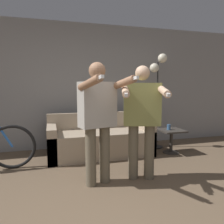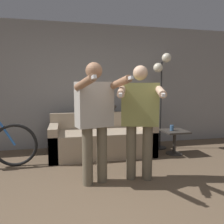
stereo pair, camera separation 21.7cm
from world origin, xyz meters
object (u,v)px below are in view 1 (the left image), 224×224
at_px(couch, 100,140).
at_px(side_table, 171,136).
at_px(cat, 105,109).
at_px(floor_lamp, 158,75).
at_px(cup, 169,127).
at_px(person_right, 142,114).
at_px(person_left, 98,115).

height_order(couch, side_table, couch).
bearing_deg(cat, side_table, -26.23).
distance_m(couch, floor_lamp, 1.79).
bearing_deg(cat, floor_lamp, -7.73).
distance_m(couch, cat, 0.68).
height_order(floor_lamp, cup, floor_lamp).
relative_size(floor_lamp, side_table, 4.26).
bearing_deg(side_table, cat, 153.77).
xyz_separation_m(couch, cup, (1.30, -0.27, 0.24)).
relative_size(couch, person_right, 1.22).
xyz_separation_m(couch, cat, (0.18, 0.31, 0.57)).
distance_m(person_right, cat, 1.55).
bearing_deg(person_right, person_left, -162.46).
distance_m(side_table, cup, 0.19).
bearing_deg(cup, person_left, -149.02).
distance_m(cat, floor_lamp, 1.29).
bearing_deg(person_left, cup, 15.33).
xyz_separation_m(person_left, cup, (1.60, 0.96, -0.43)).
distance_m(couch, cup, 1.35).
bearing_deg(floor_lamp, cat, 172.27).
bearing_deg(person_left, couch, 60.71).
xyz_separation_m(floor_lamp, cup, (0.03, -0.43, -1.01)).
bearing_deg(person_right, couch, 121.91).
height_order(cat, floor_lamp, floor_lamp).
height_order(person_left, side_table, person_left).
relative_size(floor_lamp, cup, 18.69).
xyz_separation_m(person_left, floor_lamp, (1.57, 1.39, 0.59)).
distance_m(floor_lamp, side_table, 1.28).
relative_size(person_right, floor_lamp, 0.80).
bearing_deg(person_right, side_table, 59.92).
bearing_deg(person_right, cat, 112.38).
bearing_deg(person_right, floor_lamp, 73.04).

